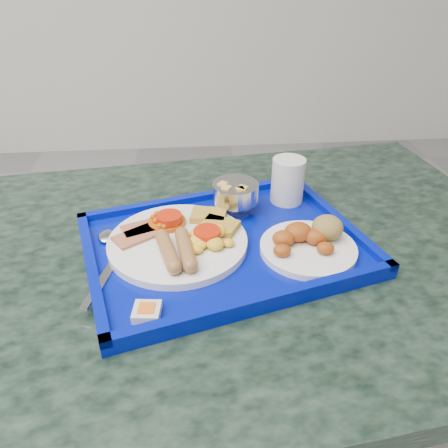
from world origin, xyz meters
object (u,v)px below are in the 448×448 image
(main_plate, at_px, (181,239))
(bread_plate, at_px, (310,241))
(tray, at_px, (224,246))
(fruit_bowl, at_px, (235,193))
(juice_cup, at_px, (288,179))
(table, at_px, (218,324))

(main_plate, distance_m, bread_plate, 0.23)
(main_plate, bearing_deg, tray, 0.68)
(fruit_bowl, xyz_separation_m, juice_cup, (0.11, 0.03, 0.01))
(table, bearing_deg, main_plate, -171.84)
(table, height_order, fruit_bowl, fruit_bowl)
(tray, relative_size, fruit_bowl, 6.11)
(juice_cup, bearing_deg, tray, -134.87)
(fruit_bowl, height_order, juice_cup, juice_cup)
(table, relative_size, fruit_bowl, 14.17)
(table, height_order, tray, tray)
(tray, relative_size, juice_cup, 5.97)
(tray, height_order, main_plate, main_plate)
(fruit_bowl, bearing_deg, tray, -106.22)
(bread_plate, xyz_separation_m, fruit_bowl, (-0.12, 0.14, 0.02))
(fruit_bowl, bearing_deg, juice_cup, 16.94)
(tray, height_order, juice_cup, juice_cup)
(juice_cup, bearing_deg, fruit_bowl, -163.06)
(table, distance_m, juice_cup, 0.33)
(tray, height_order, bread_plate, bread_plate)
(bread_plate, relative_size, juice_cup, 1.80)
(tray, distance_m, fruit_bowl, 0.12)
(bread_plate, bearing_deg, juice_cup, 91.33)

